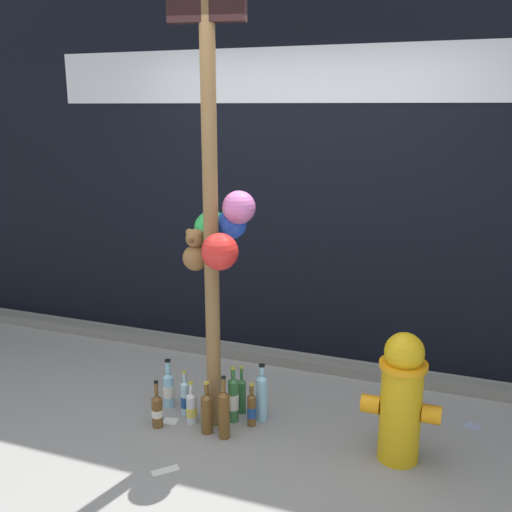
# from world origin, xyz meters

# --- Properties ---
(ground_plane) EXTENTS (14.00, 14.00, 0.00)m
(ground_plane) POSITION_xyz_m (0.00, 0.00, 0.00)
(ground_plane) COLOR gray
(building_wall) EXTENTS (10.00, 0.21, 3.76)m
(building_wall) POSITION_xyz_m (0.00, 1.64, 1.88)
(building_wall) COLOR black
(building_wall) RESTS_ON ground_plane
(curb_strip) EXTENTS (8.00, 0.12, 0.08)m
(curb_strip) POSITION_xyz_m (0.00, 1.26, 0.04)
(curb_strip) COLOR slate
(curb_strip) RESTS_ON ground_plane
(memorial_post) EXTENTS (0.48, 0.51, 2.82)m
(memorial_post) POSITION_xyz_m (-0.16, 0.27, 1.52)
(memorial_post) COLOR olive
(memorial_post) RESTS_ON ground_plane
(fire_hydrant) EXTENTS (0.45, 0.27, 0.79)m
(fire_hydrant) POSITION_xyz_m (1.00, 0.26, 0.40)
(fire_hydrant) COLOR gold
(fire_hydrant) RESTS_ON ground_plane
(bottle_0) EXTENTS (0.08, 0.08, 0.35)m
(bottle_0) POSITION_xyz_m (-0.18, 0.13, 0.14)
(bottle_0) COLOR brown
(bottle_0) RESTS_ON ground_plane
(bottle_1) EXTENTS (0.06, 0.06, 0.31)m
(bottle_1) POSITION_xyz_m (-0.41, 0.28, 0.12)
(bottle_1) COLOR #B2DBEA
(bottle_1) RESTS_ON ground_plane
(bottle_2) EXTENTS (0.08, 0.08, 0.40)m
(bottle_2) POSITION_xyz_m (0.10, 0.39, 0.17)
(bottle_2) COLOR #93CCE0
(bottle_2) RESTS_ON ground_plane
(bottle_3) EXTENTS (0.07, 0.07, 0.38)m
(bottle_3) POSITION_xyz_m (-0.07, 0.31, 0.16)
(bottle_3) COLOR #337038
(bottle_3) RESTS_ON ground_plane
(bottle_4) EXTENTS (0.07, 0.07, 0.32)m
(bottle_4) POSITION_xyz_m (-0.51, 0.08, 0.12)
(bottle_4) COLOR brown
(bottle_4) RESTS_ON ground_plane
(bottle_5) EXTENTS (0.06, 0.06, 0.34)m
(bottle_5) POSITION_xyz_m (-0.06, 0.44, 0.13)
(bottle_5) COLOR #337038
(bottle_5) RESTS_ON ground_plane
(bottle_6) EXTENTS (0.07, 0.07, 0.29)m
(bottle_6) POSITION_xyz_m (-0.32, 0.20, 0.11)
(bottle_6) COLOR silver
(bottle_6) RESTS_ON ground_plane
(bottle_7) EXTENTS (0.07, 0.07, 0.42)m
(bottle_7) POSITION_xyz_m (-0.05, 0.11, 0.17)
(bottle_7) COLOR brown
(bottle_7) RESTS_ON ground_plane
(bottle_8) EXTENTS (0.08, 0.08, 0.35)m
(bottle_8) POSITION_xyz_m (-0.56, 0.34, 0.14)
(bottle_8) COLOR #93CCE0
(bottle_8) RESTS_ON ground_plane
(bottle_9) EXTENTS (0.06, 0.06, 0.30)m
(bottle_9) POSITION_xyz_m (0.06, 0.30, 0.12)
(bottle_9) COLOR brown
(bottle_9) RESTS_ON ground_plane
(litter_0) EXTENTS (0.15, 0.15, 0.01)m
(litter_0) POSITION_xyz_m (-0.23, -0.33, 0.00)
(litter_0) COLOR silver
(litter_0) RESTS_ON ground_plane
(litter_1) EXTENTS (0.13, 0.13, 0.01)m
(litter_1) POSITION_xyz_m (1.41, 0.79, 0.00)
(litter_1) COLOR #8C99B2
(litter_1) RESTS_ON ground_plane
(litter_2) EXTENTS (0.11, 0.10, 0.01)m
(litter_2) POSITION_xyz_m (-0.46, 0.16, 0.00)
(litter_2) COLOR silver
(litter_2) RESTS_ON ground_plane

